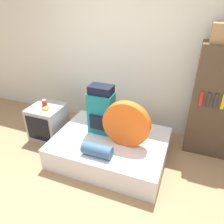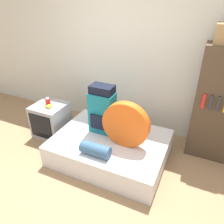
{
  "view_description": "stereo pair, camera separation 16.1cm",
  "coord_description": "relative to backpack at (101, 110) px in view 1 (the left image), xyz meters",
  "views": [
    {
      "loc": [
        1.07,
        -1.7,
        2.26
      ],
      "look_at": [
        0.13,
        0.73,
        0.8
      ],
      "focal_mm": 35.0,
      "sensor_mm": 36.0,
      "label": 1
    },
    {
      "loc": [
        1.22,
        -1.64,
        2.26
      ],
      "look_at": [
        0.13,
        0.73,
        0.8
      ],
      "focal_mm": 35.0,
      "sensor_mm": 36.0,
      "label": 2
    }
  ],
  "objects": [
    {
      "name": "canister",
      "position": [
        -1.03,
        0.01,
        -0.08
      ],
      "size": [
        0.08,
        0.08,
        0.12
      ],
      "color": "red",
      "rests_on": "television"
    },
    {
      "name": "television",
      "position": [
        -1.0,
        -0.01,
        -0.42
      ],
      "size": [
        0.53,
        0.54,
        0.58
      ],
      "color": "#939399",
      "rests_on": "ground_plane"
    },
    {
      "name": "wall_back",
      "position": [
        0.1,
        0.9,
        0.59
      ],
      "size": [
        8.0,
        0.05,
        2.6
      ],
      "color": "silver",
      "rests_on": "ground_plane"
    },
    {
      "name": "bookshelf",
      "position": [
        1.56,
        0.59,
        0.13
      ],
      "size": [
        0.7,
        0.39,
        1.67
      ],
      "color": "#473828",
      "rests_on": "ground_plane"
    },
    {
      "name": "bed",
      "position": [
        0.2,
        -0.14,
        -0.53
      ],
      "size": [
        1.63,
        1.23,
        0.35
      ],
      "color": "silver",
      "rests_on": "ground_plane"
    },
    {
      "name": "backpack",
      "position": [
        0.0,
        0.0,
        0.0
      ],
      "size": [
        0.37,
        0.27,
        0.75
      ],
      "color": "#14707F",
      "rests_on": "bed"
    },
    {
      "name": "banana_bunch",
      "position": [
        -0.95,
        -0.06,
        -0.11
      ],
      "size": [
        0.12,
        0.15,
        0.04
      ],
      "color": "yellow",
      "rests_on": "television"
    },
    {
      "name": "tent_bag",
      "position": [
        0.45,
        -0.18,
        -0.03
      ],
      "size": [
        0.66,
        0.12,
        0.66
      ],
      "color": "#E05B19",
      "rests_on": "bed"
    },
    {
      "name": "ground_plane",
      "position": [
        0.1,
        -0.86,
        -0.71
      ],
      "size": [
        16.0,
        16.0,
        0.0
      ],
      "primitive_type": "plane",
      "color": "#997551"
    },
    {
      "name": "sleeping_roll",
      "position": [
        0.17,
        -0.55,
        -0.28
      ],
      "size": [
        0.41,
        0.17,
        0.17
      ],
      "color": "#33567A",
      "rests_on": "bed"
    }
  ]
}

